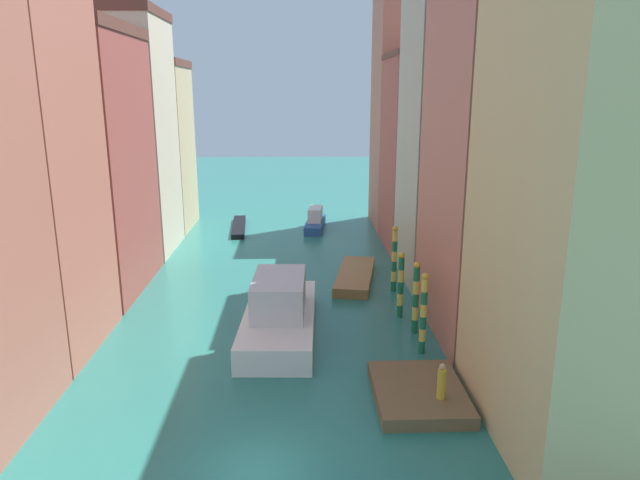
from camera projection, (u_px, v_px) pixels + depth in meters
ground_plane at (279, 267)px, 44.09m from camera, size 154.00×154.00×0.00m
building_left_1 at (0, 150)px, 27.87m from camera, size 7.89×7.82×20.71m
building_left_2 at (77, 162)px, 37.46m from camera, size 7.89×10.76×17.33m
building_left_3 at (120, 135)px, 46.64m from camera, size 7.89×8.26×19.41m
building_left_4 at (148, 146)px, 55.04m from camera, size 7.89×8.01×16.01m
building_right_0 at (615, 179)px, 20.46m from camera, size 7.89×10.08×20.16m
building_right_1 at (514, 126)px, 29.94m from camera, size 7.89×10.01×22.73m
building_right_2 at (463, 129)px, 39.25m from camera, size 7.89×8.30×21.24m
building_right_3 at (433, 153)px, 48.26m from camera, size 7.89×8.93×16.23m
building_right_4 at (415, 112)px, 55.55m from camera, size 7.89×7.81×22.29m
waterfront_dock at (419, 393)px, 25.17m from camera, size 3.90×5.15×0.58m
person_on_dock at (441, 382)px, 23.98m from camera, size 0.36×0.36×1.59m
mooring_pole_0 at (423, 312)px, 29.14m from camera, size 0.37×0.37×4.35m
mooring_pole_1 at (416, 296)px, 31.71m from camera, size 0.38×0.38×4.14m
mooring_pole_2 at (401, 284)px, 33.93m from camera, size 0.39×0.39×4.03m
mooring_pole_3 at (394, 258)px, 38.33m from camera, size 0.39×0.39×4.54m
vaporetto_white at (279, 313)px, 31.77m from camera, size 4.25×10.43×3.32m
gondola_black at (239, 227)px, 56.29m from camera, size 1.80×8.45×0.47m
motorboat_0 at (315, 221)px, 56.51m from camera, size 2.37×6.89×2.09m
motorboat_1 at (355, 276)px, 40.95m from camera, size 3.73×8.11×0.68m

